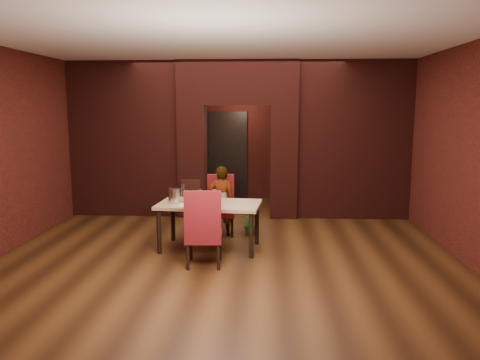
% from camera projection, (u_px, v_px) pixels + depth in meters
% --- Properties ---
extents(floor, '(8.00, 8.00, 0.00)m').
position_uv_depth(floor, '(231.00, 242.00, 7.92)').
color(floor, '#452711').
rests_on(floor, ground).
extents(ceiling, '(7.00, 8.00, 0.04)m').
position_uv_depth(ceiling, '(230.00, 48.00, 7.43)').
color(ceiling, silver).
rests_on(ceiling, ground).
extents(wall_back, '(7.00, 0.04, 3.20)m').
position_uv_depth(wall_back, '(243.00, 134.00, 11.62)').
color(wall_back, maroon).
rests_on(wall_back, ground).
extents(wall_front, '(7.00, 0.04, 3.20)m').
position_uv_depth(wall_front, '(191.00, 192.00, 3.73)').
color(wall_front, maroon).
rests_on(wall_front, ground).
extents(wall_left, '(0.04, 8.00, 3.20)m').
position_uv_depth(wall_left, '(23.00, 147.00, 7.87)').
color(wall_left, maroon).
rests_on(wall_left, ground).
extents(wall_right, '(0.04, 8.00, 3.20)m').
position_uv_depth(wall_right, '(448.00, 149.00, 7.47)').
color(wall_right, maroon).
rests_on(wall_right, ground).
extents(pillar_left, '(0.55, 0.55, 2.30)m').
position_uv_depth(pillar_left, '(193.00, 161.00, 9.77)').
color(pillar_left, maroon).
rests_on(pillar_left, ground).
extents(pillar_right, '(0.55, 0.55, 2.30)m').
position_uv_depth(pillar_right, '(284.00, 162.00, 9.66)').
color(pillar_right, maroon).
rests_on(pillar_right, ground).
extents(lintel, '(2.45, 0.55, 0.90)m').
position_uv_depth(lintel, '(238.00, 83.00, 9.47)').
color(lintel, maroon).
rests_on(lintel, ground).
extents(wing_wall_left, '(2.28, 0.35, 3.20)m').
position_uv_depth(wing_wall_left, '(125.00, 139.00, 9.78)').
color(wing_wall_left, maroon).
rests_on(wing_wall_left, ground).
extents(wing_wall_right, '(2.28, 0.35, 3.20)m').
position_uv_depth(wing_wall_right, '(354.00, 140.00, 9.51)').
color(wing_wall_right, maroon).
rests_on(wing_wall_right, ground).
extents(vent_panel, '(0.40, 0.03, 0.50)m').
position_uv_depth(vent_panel, '(191.00, 192.00, 9.57)').
color(vent_panel, brown).
rests_on(vent_panel, ground).
extents(rear_door, '(0.90, 0.08, 2.10)m').
position_uv_depth(rear_door, '(227.00, 156.00, 11.67)').
color(rear_door, black).
rests_on(rear_door, ground).
extents(rear_door_frame, '(1.02, 0.04, 2.22)m').
position_uv_depth(rear_door_frame, '(227.00, 157.00, 11.63)').
color(rear_door_frame, black).
rests_on(rear_door_frame, ground).
extents(dining_table, '(1.69, 1.05, 0.75)m').
position_uv_depth(dining_table, '(210.00, 226.00, 7.52)').
color(dining_table, tan).
rests_on(dining_table, ground).
extents(chair_far, '(0.52, 0.52, 1.06)m').
position_uv_depth(chair_far, '(221.00, 205.00, 8.35)').
color(chair_far, maroon).
rests_on(chair_far, ground).
extents(chair_near, '(0.54, 0.54, 1.13)m').
position_uv_depth(chair_near, '(204.00, 227.00, 6.71)').
color(chair_near, maroon).
rests_on(chair_near, ground).
extents(person_seated, '(0.48, 0.33, 1.25)m').
position_uv_depth(person_seated, '(221.00, 201.00, 8.27)').
color(person_seated, silver).
rests_on(person_seated, ground).
extents(wine_glass_a, '(0.08, 0.08, 0.20)m').
position_uv_depth(wine_glass_a, '(200.00, 196.00, 7.50)').
color(wine_glass_a, white).
rests_on(wine_glass_a, dining_table).
extents(wine_glass_b, '(0.09, 0.09, 0.21)m').
position_uv_depth(wine_glass_b, '(215.00, 196.00, 7.48)').
color(wine_glass_b, white).
rests_on(wine_glass_b, dining_table).
extents(wine_glass_c, '(0.08, 0.08, 0.20)m').
position_uv_depth(wine_glass_c, '(217.00, 198.00, 7.40)').
color(wine_glass_c, silver).
rests_on(wine_glass_c, dining_table).
extents(tasting_sheet, '(0.32, 0.24, 0.00)m').
position_uv_depth(tasting_sheet, '(190.00, 205.00, 7.30)').
color(tasting_sheet, white).
rests_on(tasting_sheet, dining_table).
extents(wine_bucket, '(0.19, 0.19, 0.23)m').
position_uv_depth(wine_bucket, '(174.00, 196.00, 7.47)').
color(wine_bucket, silver).
rests_on(wine_bucket, dining_table).
extents(water_bottle, '(0.07, 0.07, 0.29)m').
position_uv_depth(water_bottle, '(183.00, 193.00, 7.57)').
color(water_bottle, white).
rests_on(water_bottle, dining_table).
extents(potted_plant, '(0.48, 0.47, 0.40)m').
position_uv_depth(potted_plant, '(251.00, 223.00, 8.43)').
color(potted_plant, '#2E692A').
rests_on(potted_plant, ground).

